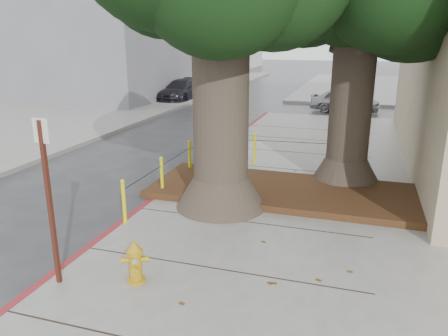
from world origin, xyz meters
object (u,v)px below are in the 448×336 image
object	(u,v)px
fire_hydrant	(135,262)
car_silver	(345,101)
signpost	(49,194)
car_dark	(182,90)

from	to	relation	value
fire_hydrant	car_silver	bearing A→B (deg)	58.59
signpost	car_silver	xyz separation A→B (m)	(3.43, 18.86, -1.02)
signpost	car_silver	size ratio (longest dim) A/B	0.73
fire_hydrant	signpost	xyz separation A→B (m)	(-1.15, -0.37, 1.13)
fire_hydrant	car_dark	bearing A→B (deg)	86.54
signpost	car_dark	xyz separation A→B (m)	(-6.46, 20.26, -0.98)
car_silver	signpost	bearing A→B (deg)	172.32
fire_hydrant	car_silver	xyz separation A→B (m)	(2.27, 18.49, 0.12)
car_dark	car_silver	bearing A→B (deg)	-5.34
car_silver	car_dark	size ratio (longest dim) A/B	0.80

